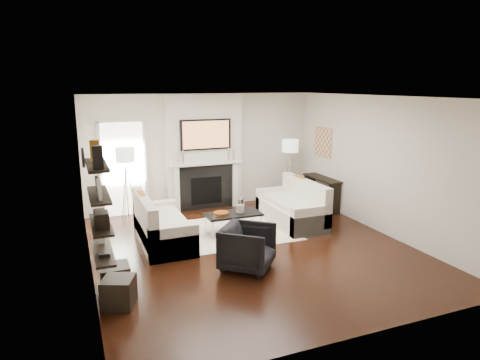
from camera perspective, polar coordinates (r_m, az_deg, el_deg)
name	(u,v)px	position (r m, az deg, el deg)	size (l,w,h in m)	color
room_envelope	(253,176)	(7.44, 1.72, 0.56)	(6.00, 6.00, 6.00)	black
chimney_breast	(204,152)	(10.10, -4.82, 3.74)	(1.80, 0.25, 2.70)	silver
fireplace_surround	(206,188)	(10.14, -4.51, -1.01)	(1.30, 0.02, 1.04)	black
firebox	(206,190)	(10.15, -4.49, -1.40)	(0.75, 0.02, 0.65)	black
mantel_pilaster_l	(177,189)	(9.92, -8.43, -1.24)	(0.12, 0.08, 1.10)	white
mantel_pilaster_r	(235,184)	(10.33, -0.65, -0.54)	(0.12, 0.08, 1.10)	white
mantel_shelf	(207,163)	(9.96, -4.48, 2.28)	(1.70, 0.18, 0.07)	white
tv_body	(206,135)	(9.89, -4.59, 6.07)	(1.20, 0.06, 0.70)	black
tv_screen	(206,135)	(9.86, -4.53, 6.05)	(1.10, 0.01, 0.62)	#BF723F
candlestick_l_tall	(183,157)	(9.80, -7.59, 3.12)	(0.04, 0.04, 0.30)	silver
candlestick_l_short	(178,158)	(9.77, -8.33, 2.90)	(0.04, 0.04, 0.24)	silver
candlestick_r_tall	(229,154)	(10.12, -1.54, 3.53)	(0.04, 0.04, 0.30)	silver
candlestick_r_short	(234,155)	(10.17, -0.85, 3.41)	(0.04, 0.04, 0.24)	silver
hallway_panel	(123,169)	(9.88, -15.27, 1.37)	(0.90, 0.02, 2.10)	white
door_trim_l	(101,171)	(9.82, -18.03, 1.12)	(0.06, 0.06, 2.16)	white
door_trim_r	(145,168)	(9.93, -12.51, 1.56)	(0.06, 0.06, 2.16)	white
door_trim_top	(121,121)	(9.72, -15.63, 7.60)	(1.02, 0.06, 0.06)	white
rug	(225,232)	(8.67, -1.95, -6.92)	(2.60, 2.00, 0.01)	#F1E1C6
loveseat_left_base	(164,233)	(8.12, -10.11, -6.96)	(0.85, 1.80, 0.42)	silver
loveseat_left_back	(145,219)	(7.97, -12.56, -5.06)	(0.18, 1.80, 0.80)	silver
loveseat_left_arm_n	(174,243)	(7.35, -8.81, -8.30)	(0.85, 0.18, 0.60)	silver
loveseat_left_arm_s	(155,216)	(8.85, -11.23, -4.74)	(0.85, 0.18, 0.60)	silver
loveseat_left_cushion	(166,219)	(8.05, -9.83, -5.17)	(0.63, 1.44, 0.10)	silver
pillow_left_orange	(142,204)	(8.19, -12.98, -3.10)	(0.10, 0.42, 0.42)	#9B5D13
pillow_left_charcoal	(147,213)	(7.63, -12.26, -4.32)	(0.10, 0.40, 0.40)	black
loveseat_right_base	(291,214)	(9.19, 6.83, -4.52)	(0.85, 1.80, 0.42)	silver
loveseat_right_back	(305,198)	(9.26, 8.70, -2.40)	(0.18, 1.80, 0.80)	silver
loveseat_right_arm_n	(311,221)	(8.49, 9.46, -5.41)	(0.85, 0.18, 0.60)	silver
loveseat_right_arm_s	(274,201)	(9.85, 4.59, -2.74)	(0.85, 0.18, 0.60)	silver
loveseat_right_cushion	(289,202)	(9.09, 6.59, -2.99)	(0.63, 1.44, 0.10)	silver
pillow_right_orange	(299,186)	(9.46, 7.82, -0.78)	(0.10, 0.42, 0.42)	#9B5D13
pillow_right_charcoal	(313,193)	(8.96, 9.71, -1.66)	(0.10, 0.40, 0.40)	black
coffee_table	(233,214)	(8.47, -0.92, -4.58)	(1.10, 0.55, 0.04)	black
coffee_leg_nw	(213,231)	(8.18, -3.65, -6.79)	(0.02, 0.02, 0.38)	silver
coffee_leg_ne	(261,225)	(8.52, 2.77, -5.96)	(0.02, 0.02, 0.38)	silver
coffee_leg_sw	(206,224)	(8.58, -4.58, -5.87)	(0.02, 0.02, 0.38)	silver
coffee_leg_se	(252,218)	(8.91, 1.59, -5.12)	(0.02, 0.02, 0.38)	silver
hurricane_glass	(240,206)	(8.47, 0.02, -3.43)	(0.17, 0.17, 0.30)	white
hurricane_candle	(240,209)	(8.49, 0.02, -3.85)	(0.11, 0.11, 0.17)	white
copper_bowl	(221,213)	(8.37, -2.52, -4.47)	(0.30, 0.30, 0.05)	#A0501A
armchair	(248,245)	(6.90, 1.02, -8.70)	(0.77, 0.72, 0.79)	black
lamp_left_post	(127,193)	(9.56, -14.81, -1.74)	(0.02, 0.02, 1.20)	silver
lamp_left_shade	(125,155)	(9.39, -15.10, 3.29)	(0.40, 0.40, 0.30)	white
lamp_left_leg_a	(132,193)	(9.58, -14.15, -1.69)	(0.02, 0.02, 1.25)	silver
lamp_left_leg_b	(124,193)	(9.65, -15.20, -1.64)	(0.02, 0.02, 1.25)	silver
lamp_left_leg_c	(125,195)	(9.46, -15.06, -1.91)	(0.02, 0.02, 1.25)	silver
lamp_right_post	(289,180)	(10.62, 6.59, 0.02)	(0.02, 0.02, 1.20)	silver
lamp_right_shade	(290,146)	(10.47, 6.71, 4.57)	(0.40, 0.40, 0.30)	white
lamp_right_leg_a	(293,179)	(10.68, 7.11, 0.07)	(0.02, 0.02, 1.25)	silver
lamp_right_leg_b	(286,179)	(10.68, 6.09, 0.10)	(0.02, 0.02, 1.25)	silver
lamp_right_leg_c	(289,181)	(10.52, 6.57, -0.11)	(0.02, 0.02, 1.25)	silver
console_top	(322,178)	(10.31, 10.88, 0.23)	(0.35, 1.20, 0.04)	black
console_leg_n	(335,199)	(9.95, 12.49, -2.52)	(0.30, 0.04, 0.71)	black
console_leg_s	(309,189)	(10.84, 9.24, -1.13)	(0.30, 0.04, 0.71)	black
wall_art	(323,142)	(10.48, 11.02, 4.97)	(0.03, 0.70, 0.70)	tan
shelf_bottom	(103,253)	(6.09, -17.78, -9.25)	(0.25, 1.00, 0.04)	black
shelf_lower	(101,225)	(5.96, -18.04, -5.67)	(0.25, 1.00, 0.04)	black
shelf_upper	(99,195)	(5.85, -18.31, -1.94)	(0.25, 1.00, 0.04)	black
shelf_top	(97,165)	(5.77, -18.58, 1.91)	(0.25, 1.00, 0.04)	black
decor_magfile_a	(98,157)	(5.38, -18.45, 2.89)	(0.12, 0.10, 0.28)	black
decor_magfile_b	(95,151)	(5.91, -18.79, 3.69)	(0.12, 0.10, 0.28)	#9B5D13
decor_frame_a	(99,189)	(5.61, -18.24, -1.20)	(0.04, 0.30, 0.22)	white
decor_frame_b	(97,184)	(6.04, -18.52, -0.47)	(0.04, 0.22, 0.18)	black
decor_wine_rack	(101,220)	(5.76, -17.99, -5.07)	(0.18, 0.25, 0.20)	black
decor_box_small	(99,213)	(6.19, -18.27, -4.25)	(0.15, 0.12, 0.12)	black
decor_books	(104,254)	(5.95, -17.71, -9.32)	(0.14, 0.20, 0.05)	black
decor_box_tall	(101,237)	(6.39, -18.10, -7.20)	(0.10, 0.10, 0.18)	white
clock_rim	(83,158)	(7.67, -20.21, 2.80)	(0.34, 0.34, 0.04)	black
clock_face	(85,158)	(7.67, -20.02, 2.82)	(0.29, 0.29, 0.01)	white
ottoman_near	(115,278)	(6.51, -16.30, -12.48)	(0.40, 0.40, 0.40)	black
ottoman_far	(119,292)	(6.11, -15.86, -14.17)	(0.40, 0.40, 0.40)	black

